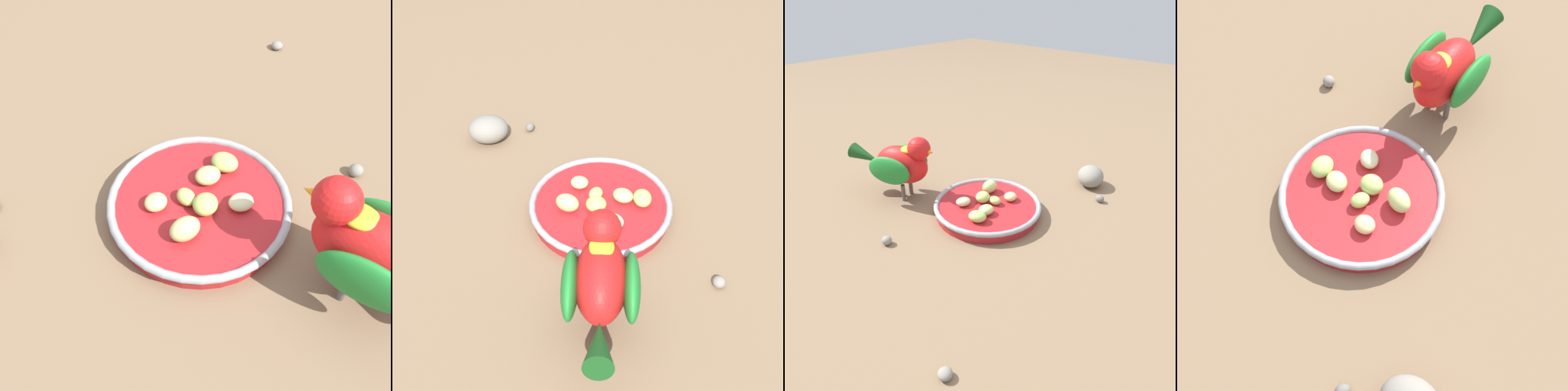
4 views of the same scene
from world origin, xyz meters
TOP-DOWN VIEW (x-y plane):
  - ground_plane at (0.00, 0.00)m, footprint 4.00×4.00m
  - feeding_bowl at (0.02, -0.03)m, footprint 0.23×0.23m
  - apple_piece_0 at (0.05, -0.07)m, footprint 0.03×0.04m
  - apple_piece_1 at (0.03, -0.03)m, footprint 0.04×0.04m
  - apple_piece_2 at (0.05, 0.01)m, footprint 0.04×0.04m
  - apple_piece_3 at (0.01, -0.04)m, footprint 0.03×0.02m
  - apple_piece_4 at (-0.01, -0.08)m, footprint 0.03×0.03m
  - apple_piece_5 at (-0.01, -0.00)m, footprint 0.03×0.04m
  - apple_piece_6 at (-0.01, 0.03)m, footprint 0.05×0.04m
  - parrot at (0.21, 0.05)m, footprint 0.22×0.13m
  - pebble_0 at (0.08, 0.18)m, footprint 0.03×0.03m
  - pebble_2 at (-0.14, -0.24)m, footprint 0.02×0.02m

SIDE VIEW (x-z plane):
  - ground_plane at x=0.00m, z-range 0.00..0.00m
  - pebble_2 at x=-0.14m, z-range 0.00..0.02m
  - pebble_0 at x=0.08m, z-range 0.00..0.02m
  - feeding_bowl at x=0.02m, z-range 0.00..0.03m
  - apple_piece_3 at x=0.01m, z-range 0.02..0.04m
  - apple_piece_4 at x=-0.01m, z-range 0.02..0.04m
  - apple_piece_2 at x=0.05m, z-range 0.02..0.04m
  - apple_piece_5 at x=-0.01m, z-range 0.02..0.04m
  - apple_piece_6 at x=-0.01m, z-range 0.02..0.05m
  - apple_piece_1 at x=0.03m, z-range 0.02..0.05m
  - apple_piece_0 at x=0.05m, z-range 0.02..0.05m
  - parrot at x=0.21m, z-range 0.01..0.17m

